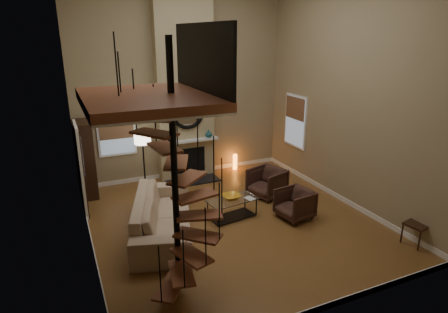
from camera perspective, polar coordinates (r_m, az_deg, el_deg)
name	(u,v)px	position (r m, az deg, el deg)	size (l,w,h in m)	color
ground	(231,220)	(8.76, 1.08, -9.52)	(6.00, 6.50, 0.01)	olive
back_wall	(182,81)	(10.87, -6.26, 11.09)	(6.00, 0.02, 5.50)	#978561
front_wall	(338,137)	(5.18, 16.71, 2.76)	(6.00, 0.02, 5.50)	#978561
left_wall	(76,111)	(7.14, -21.27, 6.35)	(0.02, 6.50, 5.50)	#978561
right_wall	(348,90)	(9.53, 17.98, 9.36)	(0.02, 6.50, 5.50)	#978561
baseboard_back	(185,172)	(11.49, -5.79, -2.34)	(6.00, 0.02, 0.12)	white
baseboard_front	(321,308)	(6.42, 14.35, -21.05)	(6.00, 0.02, 0.12)	white
baseboard_left	(93,247)	(8.08, -19.00, -12.62)	(0.02, 6.50, 0.12)	white
baseboard_right	(337,196)	(10.24, 16.49, -5.65)	(0.02, 6.50, 0.12)	white
chimney_breast	(184,82)	(10.69, -5.93, 10.99)	(1.60, 0.38, 5.50)	tan
hearth	(193,181)	(10.92, -4.66, -3.66)	(1.50, 0.60, 0.04)	black
firebox	(189,160)	(10.99, -5.24, -0.58)	(0.95, 0.02, 0.72)	black
mantel	(189,141)	(10.74, -5.19, 2.33)	(1.70, 0.18, 0.06)	white
mirror_frame	(188,112)	(10.61, -5.42, 6.57)	(0.94, 0.94, 0.10)	black
mirror_disc	(188,112)	(10.62, -5.43, 6.58)	(0.80, 0.80, 0.01)	white
vase_left	(170,137)	(10.58, -8.10, 2.84)	(0.24, 0.24, 0.25)	black
vase_right	(209,134)	(10.94, -2.30, 3.42)	(0.20, 0.20, 0.21)	#16474F
window_back	(116,128)	(10.62, -15.81, 4.16)	(1.02, 0.06, 1.52)	white
window_right	(295,120)	(11.26, 10.60, 5.33)	(0.06, 1.02, 1.52)	white
entry_door	(81,170)	(9.32, -20.54, -1.91)	(0.10, 1.05, 2.16)	white
loft	(154,94)	(5.43, -10.42, 9.14)	(1.70, 2.20, 1.09)	brown
spiral_stair	(176,188)	(5.90, -7.17, -4.69)	(1.47, 1.47, 4.06)	black
hutch	(85,160)	(10.33, -20.02, -0.53)	(0.42, 0.90, 2.01)	#311B10
sofa	(162,215)	(8.22, -9.20, -8.57)	(2.90, 1.13, 0.85)	tan
armchair_near	(269,182)	(9.98, 6.71, -3.80)	(0.80, 0.82, 0.75)	#3F251D
armchair_far	(297,203)	(8.89, 10.84, -6.85)	(0.71, 0.73, 0.67)	#3F251D
coffee_table	(232,206)	(8.75, 1.24, -7.42)	(1.20, 0.73, 0.44)	silver
bowl	(231,197)	(8.70, 1.11, -6.02)	(0.41, 0.41, 0.10)	gold
book	(249,199)	(8.70, 3.77, -6.33)	(0.18, 0.24, 0.02)	gray
floor_lamp	(143,142)	(9.81, -12.06, 2.07)	(0.41, 0.41, 1.72)	black
accent_lamp	(235,162)	(11.76, 1.65, -0.79)	(0.13, 0.13, 0.47)	orange
side_chair	(420,219)	(8.58, 27.25, -8.35)	(0.49, 0.47, 0.92)	#311B10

